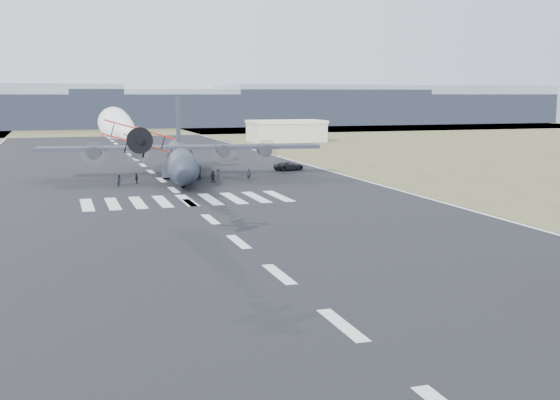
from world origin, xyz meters
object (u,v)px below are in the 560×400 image
support_vehicle (289,166)px  crew_g (199,174)px  crew_d (136,179)px  crew_f (170,175)px  crew_a (249,174)px  aerobatic_biplane (137,138)px  crew_e (190,177)px  transport_aircraft (181,157)px  crew_h (213,177)px  hangar_right (286,131)px  crew_b (119,181)px  crew_c (218,174)px

support_vehicle → crew_g: size_ratio=3.15×
crew_d → crew_f: crew_f is taller
crew_a → crew_d: bearing=27.4°
aerobatic_biplane → crew_f: 54.40m
crew_a → crew_f: bearing=12.2°
crew_e → transport_aircraft: bearing=47.2°
crew_g → support_vehicle: bearing=-179.9°
crew_d → crew_g: crew_g is taller
support_vehicle → crew_a: crew_a is taller
crew_f → crew_a: bearing=101.9°
transport_aircraft → crew_h: (3.34, -8.38, -2.36)m
aerobatic_biplane → hangar_right: bearing=68.0°
hangar_right → crew_a: size_ratio=11.85×
hangar_right → crew_f: bearing=-119.6°
crew_g → crew_a: bearing=134.5°
crew_b → crew_h: bearing=-59.3°
support_vehicle → aerobatic_biplane: bearing=135.8°
transport_aircraft → crew_d: size_ratio=26.88×
crew_c → crew_e: crew_c is taller
crew_f → crew_c: bearing=104.1°
aerobatic_biplane → crew_a: 55.12m
support_vehicle → crew_c: crew_c is taller
crew_e → support_vehicle: bearing=-15.3°
hangar_right → crew_f: 90.56m
hangar_right → aerobatic_biplane: size_ratio=3.86×
crew_a → aerobatic_biplane: bearing=92.3°
support_vehicle → crew_b: (-29.98, -12.98, 0.08)m
hangar_right → crew_d: bearing=-121.5°
crew_b → crew_h: crew_h is taller
crew_g → aerobatic_biplane: bearing=48.6°
crew_a → crew_c: bearing=8.8°
crew_h → crew_a: bearing=-137.3°
crew_b → support_vehicle: bearing=-36.4°
crew_b → crew_f: bearing=-28.5°
crew_e → crew_a: bearing=-44.7°
aerobatic_biplane → crew_h: size_ratio=3.02×
transport_aircraft → crew_c: 7.46m
crew_e → crew_g: 3.31m
crew_d → crew_b: bearing=-25.1°
crew_d → crew_h: (11.08, -1.56, 0.07)m
crew_d → crew_e: (7.98, 0.25, -0.01)m
hangar_right → transport_aircraft: bearing=-119.4°
transport_aircraft → crew_a: (9.42, -6.55, -2.38)m
aerobatic_biplane → crew_c: aerobatic_biplane is taller
crew_h → crew_g: bearing=-49.5°
crew_c → crew_a: bearing=84.5°
hangar_right → crew_a: bearing=-112.0°
hangar_right → crew_f: size_ratio=12.18×
hangar_right → crew_g: size_ratio=12.08×
support_vehicle → crew_h: size_ratio=3.04×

